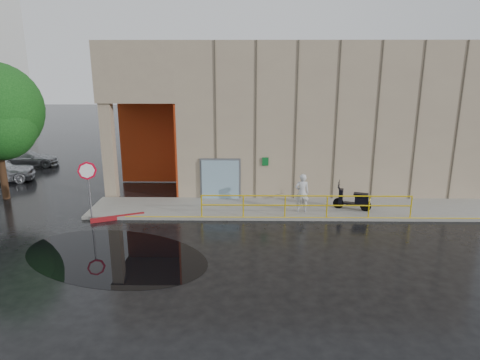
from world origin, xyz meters
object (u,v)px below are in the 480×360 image
(scooter, at_px, (353,194))
(car_c, at_px, (27,159))
(red_curb, at_px, (118,217))
(person, at_px, (302,193))
(stop_sign, at_px, (88,178))

(scooter, xyz_separation_m, car_c, (-20.22, 9.10, -0.35))
(scooter, xyz_separation_m, red_curb, (-10.97, -1.08, -0.85))
(person, distance_m, red_curb, 8.60)
(scooter, bearing_deg, car_c, 174.62)
(person, height_order, scooter, person)
(stop_sign, bearing_deg, person, 4.88)
(scooter, distance_m, car_c, 22.17)
(stop_sign, distance_m, car_c, 13.22)
(person, relative_size, car_c, 0.45)
(red_curb, distance_m, car_c, 13.76)
(stop_sign, height_order, red_curb, stop_sign)
(scooter, height_order, stop_sign, stop_sign)
(car_c, bearing_deg, stop_sign, -159.24)
(red_curb, xyz_separation_m, car_c, (-9.24, 10.17, 0.50))
(person, distance_m, scooter, 2.48)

